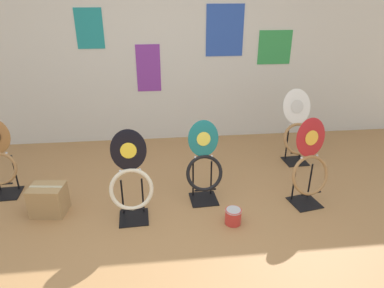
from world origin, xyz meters
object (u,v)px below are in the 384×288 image
toilet_seat_display_jazz_black (131,182)px  storage_box (48,200)px  toilet_seat_display_teal_sax (204,165)px  toilet_seat_display_crimson_swirl (310,165)px  toilet_seat_display_white_plain (298,130)px  paint_can (233,216)px

toilet_seat_display_jazz_black → storage_box: toilet_seat_display_jazz_black is taller
toilet_seat_display_teal_sax → toilet_seat_display_crimson_swirl: bearing=-9.6°
toilet_seat_display_teal_sax → storage_box: (-1.55, -0.07, -0.26)m
toilet_seat_display_white_plain → toilet_seat_display_teal_sax: 1.51m
paint_can → toilet_seat_display_jazz_black: bearing=169.7°
toilet_seat_display_crimson_swirl → toilet_seat_display_white_plain: toilet_seat_display_crimson_swirl is taller
toilet_seat_display_white_plain → storage_box: size_ratio=2.58×
toilet_seat_display_crimson_swirl → storage_box: toilet_seat_display_crimson_swirl is taller
toilet_seat_display_jazz_black → storage_box: (-0.83, 0.19, -0.26)m
paint_can → storage_box: storage_box is taller
paint_can → storage_box: bearing=168.5°
toilet_seat_display_jazz_black → paint_can: toilet_seat_display_jazz_black is taller
toilet_seat_display_crimson_swirl → paint_can: (-0.81, -0.26, -0.36)m
toilet_seat_display_jazz_black → toilet_seat_display_teal_sax: toilet_seat_display_jazz_black is taller
toilet_seat_display_crimson_swirl → storage_box: size_ratio=2.59×
toilet_seat_display_jazz_black → storage_box: bearing=167.3°
toilet_seat_display_white_plain → storage_box: (-2.85, -0.85, -0.28)m
toilet_seat_display_jazz_black → toilet_seat_display_teal_sax: size_ratio=1.05×
toilet_seat_display_crimson_swirl → toilet_seat_display_jazz_black: bearing=-177.2°
paint_can → toilet_seat_display_crimson_swirl: bearing=17.6°
toilet_seat_display_crimson_swirl → storage_box: 2.61m
toilet_seat_display_jazz_black → toilet_seat_display_teal_sax: bearing=20.0°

